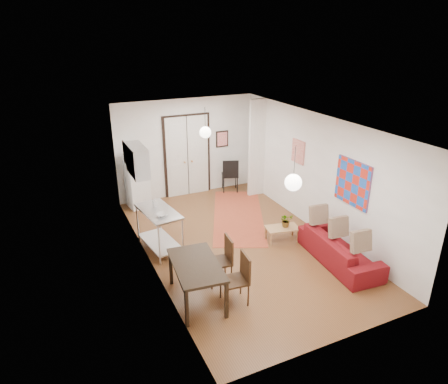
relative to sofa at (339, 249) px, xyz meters
name	(u,v)px	position (x,y,z in m)	size (l,w,h in m)	color
floor	(239,244)	(-1.62, 1.59, -0.31)	(7.00, 7.00, 0.00)	brown
ceiling	(241,123)	(-1.62, 1.59, 2.59)	(4.20, 7.00, 0.02)	white
wall_back	(187,148)	(-1.62, 5.09, 1.14)	(4.20, 0.02, 2.90)	white
wall_front	(347,265)	(-1.62, -1.91, 1.14)	(4.20, 0.02, 2.90)	white
wall_left	(148,203)	(-3.72, 1.59, 1.14)	(0.02, 7.00, 2.90)	white
wall_right	(317,174)	(0.48, 1.59, 1.14)	(0.02, 7.00, 2.90)	white
double_doors	(187,156)	(-1.62, 5.04, 0.89)	(1.44, 0.06, 2.50)	white
stub_partition	(257,149)	(0.23, 4.14, 1.14)	(0.50, 0.10, 2.90)	white
wall_cabinet	(137,160)	(-3.54, 3.09, 1.59)	(0.35, 1.00, 0.70)	silver
painting_popart	(353,183)	(0.46, 0.34, 1.34)	(0.05, 1.00, 1.00)	red
painting_abstract	(298,152)	(0.46, 2.39, 1.49)	(0.05, 0.50, 0.60)	white
poster_back	(222,139)	(-0.47, 5.06, 1.29)	(0.40, 0.03, 0.50)	red
print_left	(126,153)	(-3.69, 3.59, 1.64)	(0.03, 0.44, 0.54)	brown
pendant_back	(205,132)	(-1.62, 3.59, 1.94)	(0.30, 0.30, 0.80)	white
pendant_front	(293,183)	(-1.62, -0.41, 1.94)	(0.30, 0.30, 0.80)	white
kilim_rug	(238,216)	(-0.95, 2.98, -0.31)	(1.30, 3.46, 0.01)	#C35230
sofa	(339,249)	(0.00, 0.00, 0.00)	(0.84, 2.14, 0.62)	maroon
coffee_table	(282,229)	(-0.60, 1.33, -0.01)	(0.84, 0.57, 0.34)	tan
potted_plant	(286,220)	(-0.50, 1.33, 0.20)	(0.30, 0.26, 0.33)	#3B6B30
kitchen_counter	(159,224)	(-3.37, 2.13, 0.34)	(0.82, 1.37, 0.99)	silver
bowl	(162,215)	(-3.37, 1.83, 0.70)	(0.23, 0.23, 0.06)	silver
soap_bottle	(155,202)	(-3.37, 2.38, 0.78)	(0.09, 0.09, 0.21)	#519BB1
fridge	(137,180)	(-3.23, 4.74, 0.48)	(0.56, 0.56, 1.58)	white
dining_table	(196,268)	(-3.27, 0.06, 0.38)	(0.95, 1.49, 0.78)	black
dining_chair_near	(217,255)	(-2.67, 0.50, 0.25)	(0.51, 0.68, 0.97)	#3C2513
dining_chair_far	(232,273)	(-2.67, -0.20, 0.25)	(0.51, 0.68, 0.97)	#3C2513
black_side_chair	(228,171)	(-0.35, 4.84, 0.31)	(0.62, 0.63, 1.05)	black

